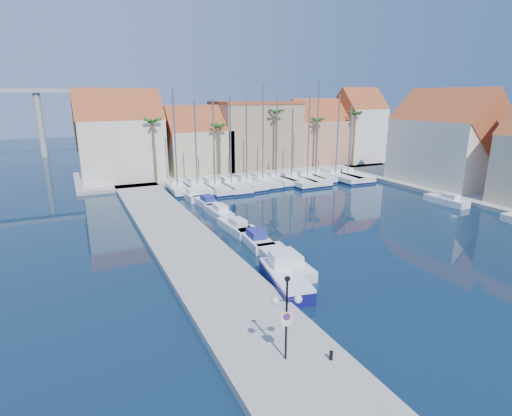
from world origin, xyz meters
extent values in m
plane|color=#081B31|center=(0.00, 0.00, 0.00)|extent=(260.00, 260.00, 0.00)
cube|color=gray|center=(-9.00, 13.50, 0.25)|extent=(6.00, 77.00, 0.50)
cube|color=gray|center=(10.00, 48.00, 0.25)|extent=(54.00, 16.00, 0.50)
cube|color=gray|center=(32.00, 15.00, 0.25)|extent=(12.00, 60.00, 0.50)
cylinder|color=black|center=(-9.03, -2.18, 2.67)|extent=(0.11, 0.11, 4.33)
cylinder|color=black|center=(-9.28, -2.10, 3.64)|extent=(0.53, 0.21, 0.05)
cylinder|color=black|center=(-8.77, -2.26, 3.64)|extent=(0.53, 0.21, 0.05)
sphere|color=white|center=(-9.54, -2.03, 3.64)|extent=(0.39, 0.39, 0.39)
sphere|color=white|center=(-8.51, -2.34, 3.64)|extent=(0.39, 0.39, 0.39)
cube|color=black|center=(-9.03, -2.18, 4.72)|extent=(0.27, 0.19, 0.17)
cube|color=white|center=(-9.04, -2.24, 2.77)|extent=(0.53, 0.18, 0.54)
cylinder|color=red|center=(-9.05, -2.27, 2.83)|extent=(0.36, 0.12, 0.37)
cylinder|color=#1933A5|center=(-9.05, -2.28, 2.83)|extent=(0.25, 0.09, 0.26)
cube|color=white|center=(-9.04, -2.24, 2.39)|extent=(0.42, 0.15, 0.15)
cylinder|color=black|center=(-7.08, -3.18, 0.72)|extent=(0.18, 0.18, 0.45)
cube|color=#100F5A|center=(-4.84, 5.27, 0.45)|extent=(2.93, 6.18, 0.89)
cube|color=white|center=(-4.84, 5.27, 0.99)|extent=(2.93, 6.18, 0.20)
cube|color=white|center=(-4.65, 6.44, 1.53)|extent=(1.53, 1.77, 1.09)
cube|color=white|center=(-3.22, 8.34, 0.40)|extent=(2.73, 6.95, 0.80)
cube|color=white|center=(-3.27, 7.67, 1.10)|extent=(1.71, 2.50, 0.60)
cube|color=white|center=(-3.13, 14.00, 0.40)|extent=(2.28, 5.90, 0.80)
cube|color=navy|center=(-3.18, 13.42, 1.10)|extent=(1.44, 2.11, 0.60)
cube|color=white|center=(-3.39, 17.74, 0.40)|extent=(2.02, 5.42, 0.80)
cube|color=white|center=(-3.36, 17.21, 1.10)|extent=(1.30, 1.93, 0.60)
cube|color=white|center=(-3.07, 23.44, 0.40)|extent=(1.87, 5.21, 0.80)
cube|color=white|center=(-3.05, 22.92, 1.10)|extent=(1.23, 1.85, 0.60)
cube|color=white|center=(-3.02, 27.96, 0.40)|extent=(1.97, 5.32, 0.80)
cube|color=navy|center=(-2.99, 27.44, 1.10)|extent=(1.27, 1.89, 0.60)
cube|color=white|center=(-3.59, 32.43, 0.40)|extent=(1.88, 5.20, 0.80)
cube|color=white|center=(-3.57, 31.92, 1.10)|extent=(1.23, 1.85, 0.60)
cube|color=white|center=(24.00, 16.29, 0.40)|extent=(2.02, 5.46, 0.80)
cube|color=white|center=(24.03, 15.75, 1.10)|extent=(1.31, 1.94, 0.60)
cube|color=white|center=(-4.23, 36.92, 0.50)|extent=(2.56, 8.25, 1.00)
cube|color=#0D1641|center=(-4.23, 36.92, 0.18)|extent=(2.62, 8.31, 0.28)
cube|color=white|center=(-4.19, 37.73, 1.30)|extent=(1.61, 2.52, 0.60)
cylinder|color=slate|center=(-4.26, 36.51, 7.39)|extent=(0.20, 0.20, 12.79)
cube|color=white|center=(-1.56, 36.55, 0.50)|extent=(2.56, 9.33, 1.00)
cube|color=#0D1641|center=(-1.56, 36.55, 0.18)|extent=(2.62, 9.39, 0.28)
cube|color=white|center=(-1.57, 37.48, 1.30)|extent=(1.73, 2.81, 0.60)
cylinder|color=slate|center=(-1.55, 36.08, 6.70)|extent=(0.20, 0.20, 11.39)
cube|color=white|center=(0.80, 35.89, 0.50)|extent=(2.85, 10.33, 1.00)
cube|color=#0D1641|center=(0.80, 35.89, 0.18)|extent=(2.91, 10.39, 0.28)
cube|color=white|center=(0.82, 36.92, 1.30)|extent=(1.93, 3.12, 0.60)
cylinder|color=slate|center=(0.79, 35.38, 6.75)|extent=(0.20, 0.20, 11.49)
cube|color=white|center=(3.25, 35.97, 0.50)|extent=(2.89, 10.80, 1.00)
cube|color=#0D1641|center=(3.25, 35.97, 0.18)|extent=(2.96, 10.86, 0.28)
cube|color=white|center=(3.26, 37.04, 1.30)|extent=(1.99, 3.25, 0.60)
cylinder|color=slate|center=(3.25, 35.43, 6.87)|extent=(0.20, 0.20, 11.74)
cube|color=white|center=(5.72, 36.03, 0.50)|extent=(3.27, 9.74, 1.00)
cube|color=#0D1641|center=(5.72, 36.03, 0.18)|extent=(3.34, 9.81, 0.28)
cube|color=white|center=(5.64, 36.99, 1.30)|extent=(1.97, 3.00, 0.60)
cylinder|color=slate|center=(5.76, 35.56, 6.75)|extent=(0.20, 0.20, 11.51)
cube|color=white|center=(8.45, 36.24, 0.50)|extent=(2.60, 9.12, 1.00)
cube|color=#0D1641|center=(8.45, 36.24, 0.18)|extent=(2.66, 9.18, 0.28)
cube|color=white|center=(8.43, 37.15, 1.30)|extent=(1.72, 2.76, 0.60)
cylinder|color=slate|center=(8.46, 35.79, 7.64)|extent=(0.20, 0.20, 13.27)
cube|color=white|center=(10.95, 36.67, 0.50)|extent=(2.95, 9.49, 1.00)
cube|color=#0D1641|center=(10.95, 36.67, 0.18)|extent=(3.01, 9.56, 0.28)
cube|color=white|center=(10.90, 37.61, 1.30)|extent=(1.86, 2.90, 0.60)
cylinder|color=slate|center=(10.98, 36.20, 6.75)|extent=(0.20, 0.20, 11.50)
cube|color=white|center=(13.01, 35.79, 0.50)|extent=(3.54, 11.90, 1.00)
cube|color=#0D1641|center=(13.01, 35.79, 0.18)|extent=(3.61, 11.96, 0.28)
cube|color=white|center=(12.96, 36.97, 1.30)|extent=(2.29, 3.62, 0.60)
cylinder|color=slate|center=(13.03, 35.21, 6.02)|extent=(0.20, 0.20, 10.05)
cube|color=white|center=(15.84, 35.63, 0.50)|extent=(3.74, 11.52, 1.00)
cube|color=#0D1641|center=(15.84, 35.63, 0.18)|extent=(3.80, 11.58, 0.28)
cube|color=white|center=(15.92, 36.76, 1.30)|extent=(2.30, 3.54, 0.60)
cylinder|color=slate|center=(15.80, 35.07, 7.04)|extent=(0.20, 0.20, 12.07)
cube|color=white|center=(17.86, 36.33, 0.50)|extent=(2.53, 9.55, 1.00)
cube|color=#0D1641|center=(17.86, 36.33, 0.18)|extent=(2.59, 9.61, 0.28)
cube|color=white|center=(17.86, 37.29, 1.30)|extent=(1.75, 2.87, 0.60)
cylinder|color=slate|center=(17.86, 35.86, 7.95)|extent=(0.20, 0.20, 13.89)
cube|color=white|center=(20.79, 35.20, 0.50)|extent=(3.90, 11.85, 1.00)
cube|color=#0D1641|center=(20.79, 35.20, 0.18)|extent=(3.96, 11.91, 0.28)
cube|color=white|center=(20.70, 36.36, 1.30)|extent=(2.38, 3.65, 0.60)
cylinder|color=slate|center=(20.84, 34.62, 7.05)|extent=(0.20, 0.20, 12.10)
cube|color=white|center=(23.19, 35.09, 0.50)|extent=(3.78, 11.89, 1.00)
cube|color=#0D1641|center=(23.19, 35.09, 0.18)|extent=(3.84, 11.95, 0.28)
cube|color=white|center=(23.26, 36.26, 1.30)|extent=(2.35, 3.64, 0.60)
cylinder|color=slate|center=(23.15, 34.51, 6.28)|extent=(0.20, 0.20, 10.56)
cube|color=beige|center=(-10.00, 47.00, 5.00)|extent=(12.00, 9.00, 9.00)
cube|color=#994121|center=(-10.00, 47.00, 9.50)|extent=(12.30, 9.00, 9.00)
cube|color=#C5B58A|center=(2.00, 47.00, 4.00)|extent=(10.00, 8.00, 7.00)
cube|color=#994121|center=(2.00, 47.00, 7.50)|extent=(10.30, 8.00, 8.00)
cube|color=#9A825F|center=(13.00, 48.00, 6.00)|extent=(14.00, 10.00, 11.00)
cube|color=#994121|center=(13.00, 48.00, 11.75)|extent=(14.20, 10.20, 0.50)
cube|color=tan|center=(25.00, 47.00, 4.50)|extent=(10.00, 8.00, 8.00)
cube|color=#994121|center=(25.00, 47.00, 8.50)|extent=(10.30, 8.00, 8.00)
cube|color=white|center=(34.00, 46.00, 5.50)|extent=(8.00, 8.00, 10.00)
cube|color=#994121|center=(34.00, 46.00, 10.50)|extent=(8.30, 8.00, 8.00)
cube|color=beige|center=(32.00, 24.00, 5.00)|extent=(9.00, 14.00, 9.00)
cube|color=#994121|center=(32.00, 24.00, 9.50)|extent=(9.00, 14.30, 9.00)
cylinder|color=brown|center=(-6.00, 42.00, 5.00)|extent=(0.36, 0.36, 9.00)
sphere|color=#1C5B1A|center=(-6.00, 42.00, 9.35)|extent=(2.60, 2.60, 2.60)
cylinder|color=brown|center=(4.00, 42.00, 4.50)|extent=(0.36, 0.36, 8.00)
sphere|color=#1C5B1A|center=(4.00, 42.00, 8.35)|extent=(2.60, 2.60, 2.60)
cylinder|color=brown|center=(14.00, 42.00, 5.50)|extent=(0.36, 0.36, 10.00)
sphere|color=#1C5B1A|center=(14.00, 42.00, 10.35)|extent=(2.60, 2.60, 2.60)
cylinder|color=brown|center=(22.00, 42.00, 4.75)|extent=(0.36, 0.36, 8.50)
sphere|color=#1C5B1A|center=(22.00, 42.00, 8.85)|extent=(2.60, 2.60, 2.60)
cylinder|color=brown|center=(30.00, 42.00, 5.25)|extent=(0.36, 0.36, 9.50)
sphere|color=#1C5B1A|center=(30.00, 42.00, 9.85)|extent=(2.60, 2.60, 2.60)
cylinder|color=#9E9E99|center=(-22.00, 82.00, 7.00)|extent=(1.40, 1.40, 14.00)
camera|label=1|loc=(-17.42, -16.60, 12.69)|focal=28.00mm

